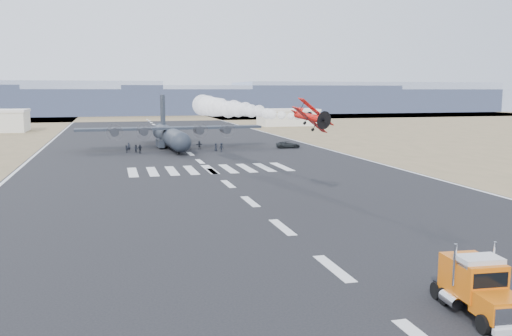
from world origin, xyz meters
name	(u,v)px	position (x,y,z in m)	size (l,w,h in m)	color
ground	(334,268)	(0.00, 0.00, 0.00)	(500.00, 500.00, 0.00)	black
scrub_far	(144,117)	(0.00, 230.00, 0.00)	(500.00, 80.00, 0.00)	olive
runway_markings	(200,161)	(0.00, 60.00, 0.01)	(60.00, 260.00, 0.01)	silver
ridge_seg_c	(7,98)	(-65.00, 260.00, 8.50)	(150.00, 50.00, 17.00)	#8893AD
ridge_seg_d	(140,102)	(0.00, 260.00, 6.50)	(150.00, 50.00, 13.00)	#8893AD
ridge_seg_e	(259,99)	(65.00, 260.00, 7.50)	(150.00, 50.00, 15.00)	#8893AD
ridge_seg_f	(365,97)	(130.00, 260.00, 8.50)	(150.00, 50.00, 17.00)	#8893AD
ridge_seg_g	(461,100)	(195.00, 260.00, 6.50)	(150.00, 50.00, 13.00)	#8893AD
hangar_right	(288,117)	(46.00, 150.00, 3.01)	(20.50, 12.50, 5.90)	beige
semi_truck	(477,286)	(4.63, -9.37, 1.65)	(3.01, 7.57, 3.36)	black
aerobatic_biplane	(311,117)	(6.33, 21.85, 9.61)	(4.80, 5.12, 4.13)	red
smoke_trail	(218,107)	(1.25, 49.19, 9.87)	(7.96, 33.84, 3.50)	white
transport_aircraft	(170,134)	(-2.68, 84.46, 2.95)	(39.61, 32.63, 11.45)	black
support_vehicle	(288,145)	(22.18, 77.48, 0.73)	(2.41, 5.22, 1.45)	black
crew_a	(129,147)	(-11.61, 79.61, 0.90)	(0.65, 0.54, 1.79)	black
crew_b	(136,149)	(-10.34, 76.42, 0.82)	(0.80, 0.49, 1.64)	black
crew_c	(222,147)	(6.68, 73.94, 0.93)	(1.20, 0.56, 1.86)	black
crew_d	(140,149)	(-9.57, 75.69, 0.89)	(1.04, 0.53, 1.78)	black
crew_e	(216,147)	(5.81, 75.69, 0.81)	(0.79, 0.48, 1.62)	black
crew_f	(199,145)	(3.09, 80.18, 0.88)	(1.63, 0.53, 1.76)	black
crew_g	(174,146)	(-2.39, 80.21, 0.87)	(0.64, 0.52, 1.74)	black
crew_h	(126,149)	(-12.21, 77.09, 0.78)	(0.76, 0.47, 1.56)	black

